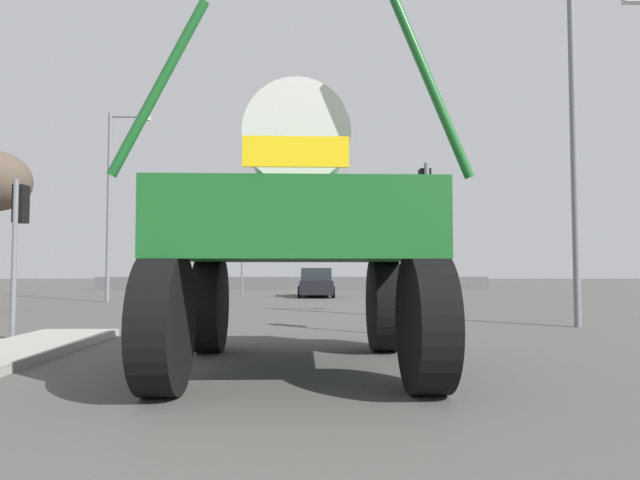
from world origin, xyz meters
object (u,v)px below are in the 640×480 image
(traffic_signal_near_right, at_px, (425,211))
(streetlight_near_right, at_px, (579,138))
(traffic_signal_near_left, at_px, (19,223))
(streetlight_far_left, at_px, (112,197))
(oversize_sprayer, at_px, (297,234))
(traffic_signal_far_left, at_px, (243,246))
(sedan_ahead, at_px, (316,283))

(traffic_signal_near_right, relative_size, streetlight_near_right, 0.43)
(traffic_signal_near_left, xyz_separation_m, streetlight_far_left, (-2.53, 12.92, 2.21))
(oversize_sprayer, relative_size, traffic_signal_far_left, 1.42)
(streetlight_far_left, bearing_deg, oversize_sprayer, -62.54)
(oversize_sprayer, distance_m, traffic_signal_near_left, 7.35)
(traffic_signal_far_left, xyz_separation_m, streetlight_near_right, (10.78, -16.53, 2.22))
(traffic_signal_near_left, xyz_separation_m, traffic_signal_near_right, (8.98, -0.01, 0.28))
(streetlight_near_right, bearing_deg, sedan_ahead, 113.61)
(sedan_ahead, bearing_deg, streetlight_far_left, 116.08)
(traffic_signal_far_left, bearing_deg, streetlight_far_left, -132.83)
(traffic_signal_near_left, relative_size, streetlight_far_left, 0.40)
(traffic_signal_far_left, xyz_separation_m, streetlight_far_left, (-5.22, -5.63, 2.02))
(oversize_sprayer, distance_m, streetlight_far_left, 19.14)
(oversize_sprayer, relative_size, traffic_signal_near_left, 1.53)
(traffic_signal_near_right, bearing_deg, sedan_ahead, 97.37)
(traffic_signal_near_right, bearing_deg, traffic_signal_near_left, 179.96)
(traffic_signal_near_left, height_order, traffic_signal_near_right, traffic_signal_near_right)
(traffic_signal_near_right, bearing_deg, streetlight_far_left, 131.70)
(traffic_signal_far_left, relative_size, streetlight_near_right, 0.42)
(traffic_signal_far_left, bearing_deg, streetlight_near_right, -56.90)
(traffic_signal_far_left, height_order, streetlight_near_right, streetlight_near_right)
(traffic_signal_near_left, height_order, streetlight_far_left, streetlight_far_left)
(streetlight_far_left, bearing_deg, streetlight_near_right, -34.28)
(oversize_sprayer, xyz_separation_m, traffic_signal_near_left, (-6.21, 3.90, 0.47))
(streetlight_near_right, bearing_deg, traffic_signal_near_left, -171.49)
(traffic_signal_far_left, bearing_deg, oversize_sprayer, -81.08)
(oversize_sprayer, relative_size, traffic_signal_near_right, 1.37)
(sedan_ahead, bearing_deg, oversize_sprayer, 178.78)
(traffic_signal_near_right, relative_size, traffic_signal_far_left, 1.04)
(oversize_sprayer, xyz_separation_m, traffic_signal_near_right, (2.78, 3.89, 0.76))
(streetlight_far_left, bearing_deg, sedan_ahead, 25.90)
(streetlight_near_right, bearing_deg, streetlight_far_left, 145.72)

